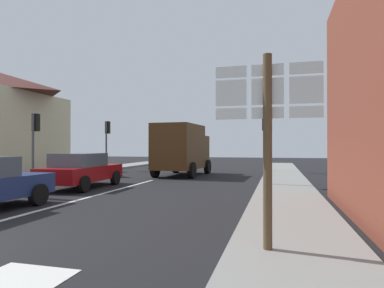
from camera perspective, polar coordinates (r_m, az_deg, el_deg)
name	(u,v)px	position (r m, az deg, el deg)	size (l,w,h in m)	color
ground_plane	(136,185)	(15.44, -9.60, -6.96)	(80.00, 80.00, 0.00)	black
sidewalk_right	(287,194)	(12.11, 16.10, -8.40)	(2.22, 44.00, 0.14)	gray
lane_centre_stripe	(88,197)	(11.93, -17.59, -8.83)	(0.16, 12.00, 0.01)	silver
sedan_far	(81,170)	(14.73, -18.61, -4.28)	(2.09, 4.26, 1.47)	maroon
delivery_truck	(182,148)	(19.86, -1.77, -0.75)	(2.69, 5.10, 3.05)	#4C2D14
route_sign_post	(268,130)	(5.31, 12.96, 2.35)	(1.66, 0.14, 3.20)	brown
traffic_light_far_right	(270,131)	(22.96, 13.35, 2.13)	(0.30, 0.49, 3.76)	#47474C
traffic_light_near_left	(35,131)	(18.74, -25.55, 2.04)	(0.30, 0.49, 3.45)	#47474C
traffic_light_far_left	(107,134)	(24.87, -14.47, 1.68)	(0.30, 0.49, 3.61)	#47474C
traffic_light_near_right	(266,130)	(14.71, 12.65, 2.42)	(0.30, 0.49, 3.36)	#47474C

